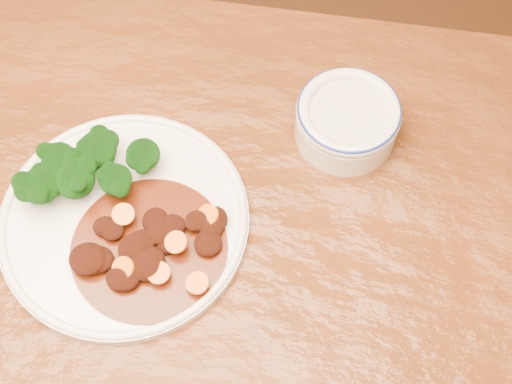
# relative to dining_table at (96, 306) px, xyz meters

# --- Properties ---
(dining_table) EXTENTS (1.54, 0.97, 0.75)m
(dining_table) POSITION_rel_dining_table_xyz_m (0.00, 0.00, 0.00)
(dining_table) COLOR #5D2910
(dining_table) RESTS_ON ground
(dinner_plate) EXTENTS (0.30, 0.30, 0.02)m
(dinner_plate) POSITION_rel_dining_table_xyz_m (0.03, 0.08, 0.09)
(dinner_plate) COLOR white
(dinner_plate) RESTS_ON dining_table
(broccoli_florets) EXTENTS (0.15, 0.10, 0.05)m
(broccoli_florets) POSITION_rel_dining_table_xyz_m (-0.02, 0.13, 0.12)
(broccoli_florets) COLOR #6B9A4F
(broccoli_florets) RESTS_ON dinner_plate
(mince_stew) EXTENTS (0.18, 0.18, 0.03)m
(mince_stew) POSITION_rel_dining_table_xyz_m (0.07, 0.05, 0.10)
(mince_stew) COLOR #481A07
(mince_stew) RESTS_ON dinner_plate
(dip_bowl) EXTENTS (0.13, 0.13, 0.06)m
(dip_bowl) POSITION_rel_dining_table_xyz_m (0.29, 0.24, 0.11)
(dip_bowl) COLOR silver
(dip_bowl) RESTS_ON dining_table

